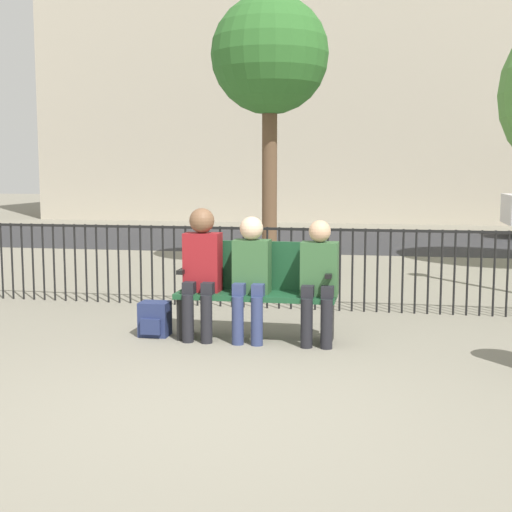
{
  "coord_description": "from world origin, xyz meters",
  "views": [
    {
      "loc": [
        1.23,
        -4.49,
        1.6
      ],
      "look_at": [
        0.0,
        2.02,
        0.8
      ],
      "focal_mm": 50.0,
      "sensor_mm": 36.0,
      "label": 1
    }
  ],
  "objects": [
    {
      "name": "fence_railing",
      "position": [
        -0.02,
        3.56,
        0.56
      ],
      "size": [
        9.01,
        0.03,
        0.95
      ],
      "color": "black",
      "rests_on": "ground"
    },
    {
      "name": "seated_person_1",
      "position": [
        -0.04,
        1.97,
        0.66
      ],
      "size": [
        0.34,
        0.39,
        1.17
      ],
      "color": "navy",
      "rests_on": "ground"
    },
    {
      "name": "seated_person_2",
      "position": [
        0.6,
        1.96,
        0.64
      ],
      "size": [
        0.34,
        0.39,
        1.15
      ],
      "color": "black",
      "rests_on": "ground"
    },
    {
      "name": "backpack",
      "position": [
        -0.99,
        1.98,
        0.16
      ],
      "size": [
        0.28,
        0.26,
        0.33
      ],
      "color": "navy",
      "rests_on": "ground"
    },
    {
      "name": "park_bench",
      "position": [
        0.0,
        2.09,
        0.49
      ],
      "size": [
        1.51,
        0.45,
        0.92
      ],
      "color": "#194728",
      "rests_on": "ground"
    },
    {
      "name": "seated_person_0",
      "position": [
        -0.52,
        1.97,
        0.71
      ],
      "size": [
        0.34,
        0.39,
        1.25
      ],
      "color": "black",
      "rests_on": "ground"
    },
    {
      "name": "building_facade",
      "position": [
        0.0,
        20.0,
        6.31
      ],
      "size": [
        20.0,
        6.0,
        12.62
      ],
      "color": "#B2A893",
      "rests_on": "ground"
    },
    {
      "name": "ground_plane",
      "position": [
        0.0,
        0.0,
        0.0
      ],
      "size": [
        80.0,
        80.0,
        0.0
      ],
      "primitive_type": "plane",
      "color": "gray"
    },
    {
      "name": "street_surface",
      "position": [
        0.0,
        12.0,
        0.0
      ],
      "size": [
        24.0,
        6.0,
        0.01
      ],
      "color": "#2B2B2D",
      "rests_on": "ground"
    },
    {
      "name": "tree_1",
      "position": [
        -0.67,
        6.71,
        3.33
      ],
      "size": [
        1.84,
        1.84,
        4.3
      ],
      "color": "brown",
      "rests_on": "ground"
    }
  ]
}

